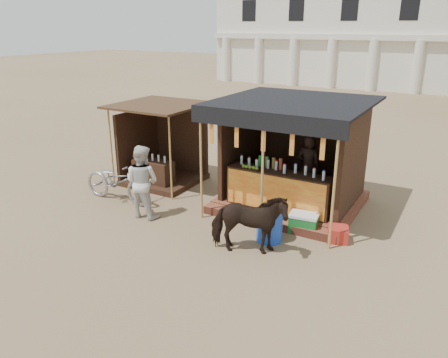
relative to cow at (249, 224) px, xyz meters
The scene contains 10 objects.
ground 1.47m from the cow, 156.09° to the right, with size 120.00×120.00×0.00m, color #846B4C.
main_stall 2.86m from the cow, 93.52° to the left, with size 3.60×3.61×2.78m.
secondary_stall 5.14m from the cow, 148.15° to the left, with size 2.40×2.40×2.38m.
cow is the anchor object (origin of this frame).
motorbike 4.41m from the cow, 169.23° to the left, with size 0.75×2.14×1.13m, color #97959D.
bystander 3.13m from the cow, behind, with size 0.88×0.69×1.81m, color silver.
blue_barrel 0.82m from the cow, 78.83° to the left, with size 0.57×0.57×0.73m, color blue.
red_crate 2.13m from the cow, 45.22° to the left, with size 0.44×0.44×0.33m, color #AA261C.
cooler 1.68m from the cow, 65.78° to the left, with size 0.69×0.51×0.46m.
background_building 29.77m from the cow, 96.19° to the left, with size 26.00×7.45×8.18m.
Camera 1 is at (4.78, -6.73, 4.48)m, focal length 35.00 mm.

